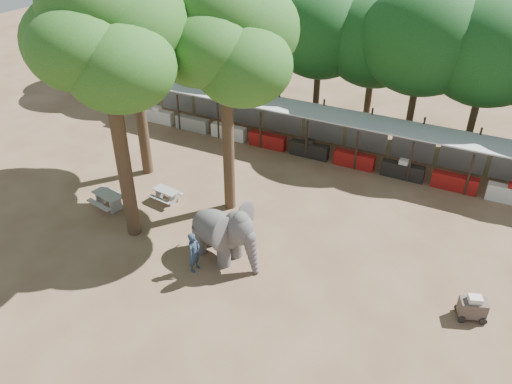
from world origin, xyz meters
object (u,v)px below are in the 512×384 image
at_px(elephant, 224,232).
at_px(picnic_table_far, 166,194).
at_px(yard_tree_back, 224,38).
at_px(yard_tree_center, 104,36).
at_px(yard_tree_left, 129,25).
at_px(handler, 194,252).
at_px(picnic_table_near, 108,198).
at_px(cart_front, 473,307).

height_order(elephant, picnic_table_far, elephant).
bearing_deg(yard_tree_back, yard_tree_center, -126.86).
distance_m(yard_tree_left, picnic_table_far, 8.59).
distance_m(handler, picnic_table_near, 6.88).
bearing_deg(picnic_table_near, picnic_table_far, 49.57).
relative_size(picnic_table_near, cart_front, 1.53).
bearing_deg(picnic_table_far, elephant, -19.67).
height_order(yard_tree_center, cart_front, yard_tree_center).
relative_size(yard_tree_back, handler, 6.01).
bearing_deg(yard_tree_left, picnic_table_far, -37.70).
bearing_deg(picnic_table_far, yard_tree_left, 149.88).
bearing_deg(yard_tree_center, yard_tree_back, 53.14).
xyz_separation_m(elephant, cart_front, (10.20, 1.15, -0.88)).
xyz_separation_m(yard_tree_left, elephant, (7.95, -4.85, -6.80)).
distance_m(picnic_table_near, picnic_table_far, 2.91).
bearing_deg(yard_tree_back, picnic_table_far, -157.35).
height_order(elephant, picnic_table_near, elephant).
bearing_deg(yard_tree_center, yard_tree_left, 120.96).
height_order(yard_tree_center, picnic_table_far, yard_tree_center).
xyz_separation_m(yard_tree_center, picnic_table_near, (-2.34, 0.92, -8.67)).
height_order(yard_tree_center, handler, yard_tree_center).
distance_m(yard_tree_left, handler, 11.93).
height_order(yard_tree_left, yard_tree_back, yard_tree_back).
height_order(yard_tree_back, elephant, yard_tree_back).
distance_m(yard_tree_back, handler, 9.26).
distance_m(picnic_table_near, cart_front, 17.50).
bearing_deg(cart_front, yard_tree_left, 148.85).
bearing_deg(yard_tree_center, handler, -15.30).
bearing_deg(handler, yard_tree_left, 50.60).
xyz_separation_m(picnic_table_far, cart_front, (15.21, -1.43, 0.07)).
relative_size(elephant, picnic_table_far, 2.45).
bearing_deg(picnic_table_near, elephant, 5.28).
distance_m(handler, cart_front, 11.22).
relative_size(yard_tree_center, picnic_table_near, 6.27).
distance_m(yard_tree_back, cart_front, 14.81).
height_order(handler, picnic_table_far, handler).
xyz_separation_m(yard_tree_back, picnic_table_far, (-3.06, -1.28, -8.09)).
bearing_deg(yard_tree_left, yard_tree_center, -59.04).
distance_m(yard_tree_back, elephant, 8.34).
height_order(yard_tree_left, elephant, yard_tree_left).
distance_m(yard_tree_center, handler, 9.34).
bearing_deg(yard_tree_center, picnic_table_near, 158.49).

